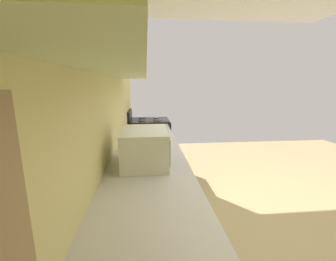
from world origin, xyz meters
name	(u,v)px	position (x,y,z in m)	size (l,w,h in m)	color
ground_plane	(280,229)	(0.00, 0.00, 0.00)	(6.96, 6.96, 0.00)	tan
wall_back	(105,107)	(0.00, 1.75, 1.33)	(4.47, 0.12, 2.65)	#E0CF7F
counter_run	(149,222)	(-0.40, 1.39, 0.46)	(3.54, 0.63, 0.92)	beige
upper_cabinets	(122,27)	(-0.40, 1.54, 1.88)	(2.65, 0.30, 0.59)	beige
oven_range	(150,146)	(1.67, 1.36, 0.48)	(0.60, 0.69, 1.10)	black
microwave	(145,147)	(-0.33, 1.41, 1.05)	(0.46, 0.34, 0.27)	white
bowl	(155,128)	(0.91, 1.29, 0.95)	(0.14, 0.14, 0.06)	gold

